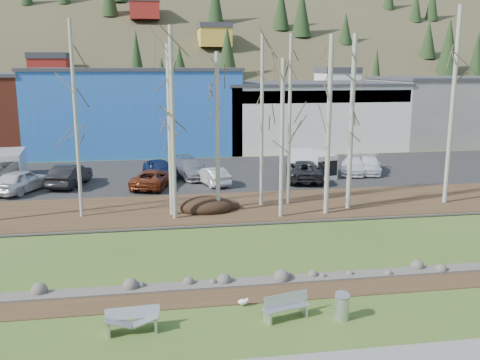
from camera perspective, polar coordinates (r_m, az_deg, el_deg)
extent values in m
plane|color=#3B561E|center=(19.21, 5.17, -14.34)|extent=(200.00, 200.00, 0.00)
cube|color=#382616|center=(21.05, 3.72, -11.81)|extent=(80.00, 1.80, 0.03)
cube|color=#382616|center=(32.56, -1.21, -2.95)|extent=(80.00, 7.00, 0.15)
cube|color=black|center=(42.71, -3.22, 0.67)|extent=(80.00, 14.00, 0.14)
cube|color=#1F62AA|center=(55.83, -11.04, 7.25)|extent=(20.00, 12.00, 8.00)
cube|color=#333338|center=(55.64, -11.21, 11.51)|extent=(20.40, 12.24, 0.30)
cube|color=silver|center=(58.24, 7.11, 6.83)|extent=(18.00, 12.00, 6.50)
cube|color=#333338|center=(58.03, 7.20, 10.17)|extent=(18.36, 12.24, 0.30)
cube|color=navy|center=(52.45, 9.01, 8.77)|extent=(17.64, 0.20, 1.20)
cube|color=slate|center=(64.59, 20.96, 6.86)|extent=(14.00, 12.00, 7.00)
cube|color=#333338|center=(64.41, 21.21, 10.09)|extent=(14.28, 12.24, 0.30)
cube|color=#BBBFC1|center=(18.70, 2.97, -14.38)|extent=(0.20, 0.52, 0.41)
cube|color=#BBBFC1|center=(19.33, 6.77, -13.53)|extent=(0.20, 0.52, 0.41)
cube|color=#BBBFC1|center=(19.00, 4.94, -12.47)|extent=(1.65, 0.54, 0.38)
cube|color=#BBBFC1|center=(18.91, 4.91, -13.37)|extent=(1.74, 0.89, 0.05)
cube|color=#BBBFC1|center=(18.41, -13.80, -15.15)|extent=(0.11, 0.55, 0.44)
cube|color=#BBBFC1|center=(18.42, -9.02, -14.91)|extent=(0.11, 0.55, 0.44)
cube|color=#BBBFC1|center=(18.43, -11.39, -13.69)|extent=(1.79, 0.30, 0.39)
cube|color=#929496|center=(18.32, -12.87, -14.61)|extent=(0.89, 0.55, 0.32)
cube|color=#929496|center=(18.33, -9.99, -14.47)|extent=(0.89, 0.55, 0.32)
cylinder|color=#BBBFC1|center=(19.14, 10.82, -13.20)|extent=(0.58, 0.58, 0.86)
cylinder|color=gold|center=(19.85, 0.24, -13.21)|extent=(0.01, 0.01, 0.10)
cylinder|color=gold|center=(19.90, 0.21, -13.14)|extent=(0.01, 0.01, 0.10)
ellipsoid|color=white|center=(19.83, 0.31, -12.87)|extent=(0.36, 0.20, 0.20)
cube|color=gray|center=(19.81, 0.31, -12.76)|extent=(0.24, 0.13, 0.02)
sphere|color=white|center=(19.80, 0.77, -12.62)|extent=(0.11, 0.11, 0.11)
cone|color=gold|center=(19.80, 0.99, -12.62)|extent=(0.07, 0.04, 0.03)
ellipsoid|color=black|center=(31.59, -3.59, -2.71)|extent=(3.20, 2.26, 0.63)
cylinder|color=#B4B2A2|center=(30.79, -17.11, 6.05)|extent=(0.20, 0.20, 10.84)
cylinder|color=#B4B2A2|center=(30.14, -7.44, 5.16)|extent=(0.29, 0.29, 9.57)
cylinder|color=#B4B2A2|center=(29.32, -7.19, 5.85)|extent=(0.24, 0.24, 10.47)
cylinder|color=#B4B2A2|center=(30.41, -2.41, 4.90)|extent=(0.25, 0.25, 9.15)
cylinder|color=#B4B2A2|center=(32.03, 2.34, 6.23)|extent=(0.20, 0.20, 10.22)
cylinder|color=#B4B2A2|center=(29.65, 4.49, 4.35)|extent=(0.23, 0.23, 8.80)
cylinder|color=#B4B2A2|center=(31.96, 11.80, 5.93)|extent=(0.28, 0.28, 10.17)
cylinder|color=#B4B2A2|center=(30.55, 9.44, 5.64)|extent=(0.27, 0.27, 10.06)
cylinder|color=#B4B2A2|center=(34.99, 21.70, 7.23)|extent=(0.27, 0.27, 11.85)
cylinder|color=#B4B2A2|center=(32.42, 5.30, 6.26)|extent=(0.20, 0.20, 10.22)
imported|color=silver|center=(38.91, -22.31, -0.08)|extent=(3.59, 4.97, 1.57)
imported|color=black|center=(39.75, -17.70, 0.50)|extent=(2.74, 5.00, 1.56)
imported|color=maroon|center=(37.92, -9.23, 0.19)|extent=(3.55, 5.18, 1.32)
imported|color=gray|center=(40.91, -5.33, 1.27)|extent=(3.39, 5.40, 1.46)
imported|color=#16244C|center=(40.93, -8.52, 1.17)|extent=(2.98, 4.53, 1.43)
imported|color=silver|center=(38.39, -3.02, 0.45)|extent=(2.48, 4.10, 1.28)
imported|color=#232426|center=(40.00, 6.84, 1.02)|extent=(3.60, 5.83, 1.51)
imported|color=white|center=(43.24, 11.98, 1.53)|extent=(3.28, 4.77, 1.28)
imported|color=white|center=(43.74, 13.61, 1.57)|extent=(3.28, 4.77, 1.28)
cube|color=white|center=(41.79, 7.78, 1.71)|extent=(2.72, 4.53, 1.85)
cube|color=black|center=(40.39, 9.00, 1.31)|extent=(1.84, 1.26, 1.15)
cube|color=silver|center=(44.06, -23.35, 1.49)|extent=(2.47, 4.88, 2.05)
cube|color=black|center=(42.25, -23.65, 1.05)|extent=(1.95, 1.18, 1.27)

